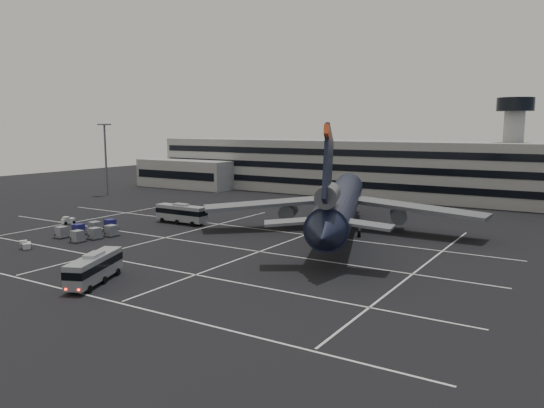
{
  "coord_description": "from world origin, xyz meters",
  "views": [
    {
      "loc": [
        52.18,
        -57.43,
        17.59
      ],
      "look_at": [
        6.9,
        15.58,
        5.0
      ],
      "focal_mm": 35.0,
      "sensor_mm": 36.0,
      "label": 1
    }
  ],
  "objects_px": {
    "bus_far": "(181,213)",
    "uld_cluster": "(90,231)",
    "tug_a": "(68,221)",
    "trijet_main": "(340,203)",
    "bus_near": "(94,267)"
  },
  "relations": [
    {
      "from": "trijet_main",
      "to": "uld_cluster",
      "type": "relative_size",
      "value": 4.69
    },
    {
      "from": "bus_near",
      "to": "uld_cluster",
      "type": "distance_m",
      "value": 27.96
    },
    {
      "from": "trijet_main",
      "to": "tug_a",
      "type": "height_order",
      "value": "trijet_main"
    },
    {
      "from": "trijet_main",
      "to": "bus_far",
      "type": "distance_m",
      "value": 29.61
    },
    {
      "from": "bus_far",
      "to": "uld_cluster",
      "type": "xyz_separation_m",
      "value": [
        -5.18,
        -16.22,
        -1.13
      ]
    },
    {
      "from": "bus_near",
      "to": "tug_a",
      "type": "distance_m",
      "value": 40.87
    },
    {
      "from": "bus_far",
      "to": "uld_cluster",
      "type": "distance_m",
      "value": 17.06
    },
    {
      "from": "trijet_main",
      "to": "tug_a",
      "type": "bearing_deg",
      "value": -179.72
    },
    {
      "from": "bus_far",
      "to": "trijet_main",
      "type": "bearing_deg",
      "value": -77.43
    },
    {
      "from": "bus_near",
      "to": "bus_far",
      "type": "distance_m",
      "value": 37.5
    },
    {
      "from": "tug_a",
      "to": "uld_cluster",
      "type": "xyz_separation_m",
      "value": [
        12.25,
        -5.06,
        0.27
      ]
    },
    {
      "from": "tug_a",
      "to": "trijet_main",
      "type": "bearing_deg",
      "value": 31.45
    },
    {
      "from": "uld_cluster",
      "to": "trijet_main",
      "type": "bearing_deg",
      "value": 33.54
    },
    {
      "from": "trijet_main",
      "to": "bus_far",
      "type": "height_order",
      "value": "trijet_main"
    },
    {
      "from": "bus_near",
      "to": "uld_cluster",
      "type": "xyz_separation_m",
      "value": [
        -21.92,
        17.33,
        -1.03
      ]
    }
  ]
}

